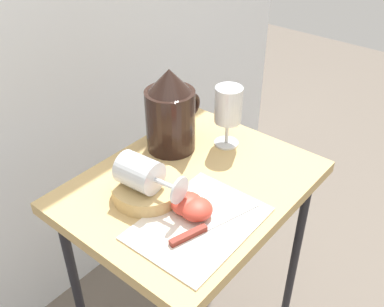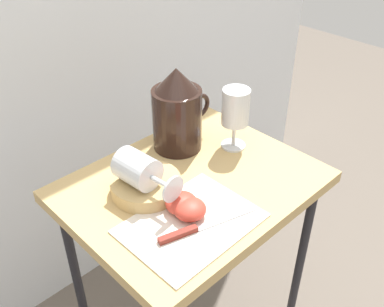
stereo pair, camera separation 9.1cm
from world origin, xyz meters
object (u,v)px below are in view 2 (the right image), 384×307
object	(u,v)px
basket_tray	(146,186)
wine_glass_tipped_near	(139,170)
knife	(194,229)
pitcher	(177,116)
apple_half_left	(182,203)
table	(192,206)
apple_half_right	(190,209)
wine_glass_upright	(235,110)

from	to	relation	value
basket_tray	wine_glass_tipped_near	distance (m)	0.06
knife	pitcher	bearing A→B (deg)	53.29
wine_glass_tipped_near	apple_half_left	distance (m)	0.12
pitcher	wine_glass_tipped_near	bearing A→B (deg)	-155.29
table	basket_tray	distance (m)	0.14
wine_glass_tipped_near	knife	world-z (taller)	wine_glass_tipped_near
apple_half_left	knife	world-z (taller)	apple_half_left
table	pitcher	xyz separation A→B (m)	(0.08, 0.13, 0.16)
pitcher	basket_tray	bearing A→B (deg)	-153.55
table	apple_half_left	bearing A→B (deg)	-146.15
table	pitcher	bearing A→B (deg)	59.74
pitcher	apple_half_right	world-z (taller)	pitcher
wine_glass_tipped_near	apple_half_left	size ratio (longest dim) A/B	2.28
wine_glass_upright	apple_half_right	distance (m)	0.31
pitcher	knife	xyz separation A→B (m)	(-0.19, -0.26, -0.08)
wine_glass_tipped_near	apple_half_right	xyz separation A→B (m)	(0.03, -0.13, -0.05)
apple_half_left	pitcher	bearing A→B (deg)	49.30
wine_glass_tipped_near	apple_half_right	bearing A→B (deg)	-76.70
table	basket_tray	bearing A→B (deg)	155.86
pitcher	apple_half_right	bearing A→B (deg)	-127.23
wine_glass_tipped_near	apple_half_left	xyz separation A→B (m)	(0.03, -0.10, -0.05)
apple_half_right	apple_half_left	bearing A→B (deg)	88.85
basket_tray	wine_glass_upright	bearing A→B (deg)	-2.54
wine_glass_upright	wine_glass_tipped_near	size ratio (longest dim) A/B	1.03
apple_half_right	knife	bearing A→B (deg)	-123.51
wine_glass_upright	knife	world-z (taller)	wine_glass_upright
basket_tray	pitcher	world-z (taller)	pitcher
table	apple_half_left	size ratio (longest dim) A/B	10.32
apple_half_right	knife	world-z (taller)	apple_half_right
table	knife	distance (m)	0.19
basket_tray	pitcher	distance (m)	0.21
apple_half_left	wine_glass_tipped_near	bearing A→B (deg)	106.80
wine_glass_upright	apple_half_left	xyz separation A→B (m)	(-0.27, -0.09, -0.08)
pitcher	apple_half_left	world-z (taller)	pitcher
table	wine_glass_tipped_near	size ratio (longest dim) A/B	4.53
table	apple_half_left	distance (m)	0.14
basket_tray	apple_half_left	bearing A→B (deg)	-82.90
pitcher	apple_half_right	distance (m)	0.28
pitcher	wine_glass_tipped_near	world-z (taller)	pitcher
basket_tray	pitcher	xyz separation A→B (m)	(0.18, 0.09, 0.07)
table	pitcher	world-z (taller)	pitcher
knife	wine_glass_upright	bearing A→B (deg)	27.74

